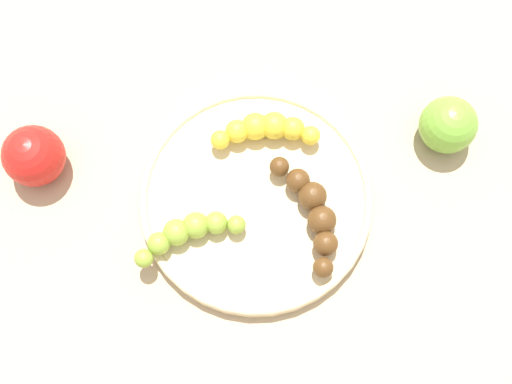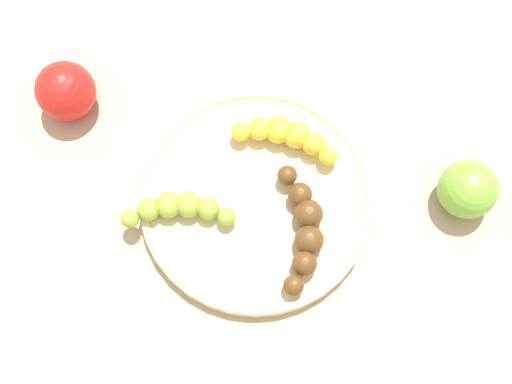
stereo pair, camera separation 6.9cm
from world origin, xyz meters
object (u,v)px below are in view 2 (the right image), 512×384
banana_green (178,208)px  banana_overripe (303,228)px  apple_red (66,91)px  apple_green (468,190)px  fruit_bowl (256,199)px  banana_yellow (287,136)px

banana_green → banana_overripe: banana_overripe is taller
apple_red → banana_overripe: bearing=172.0°
banana_green → apple_green: 0.33m
fruit_bowl → banana_overripe: 0.07m
fruit_bowl → banana_yellow: banana_yellow is taller
fruit_bowl → banana_green: 0.09m
banana_overripe → apple_green: size_ratio=2.01×
banana_yellow → apple_red: size_ratio=1.77×
fruit_bowl → banana_overripe: bearing=164.7°
banana_overripe → apple_red: apple_red is taller
apple_red → apple_green: apple_red is taller
fruit_bowl → banana_overripe: (-0.06, 0.02, 0.02)m
fruit_bowl → banana_yellow: size_ratio=2.14×
fruit_bowl → banana_overripe: size_ratio=2.00×
fruit_bowl → banana_overripe: banana_overripe is taller
banana_green → banana_yellow: bearing=-55.7°
apple_green → fruit_bowl: bearing=24.0°
apple_red → banana_yellow: bearing=-169.2°
apple_red → apple_green: 0.48m
fruit_bowl → banana_green: bearing=34.7°
fruit_bowl → apple_red: apple_red is taller
banana_yellow → apple_red: bearing=94.2°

